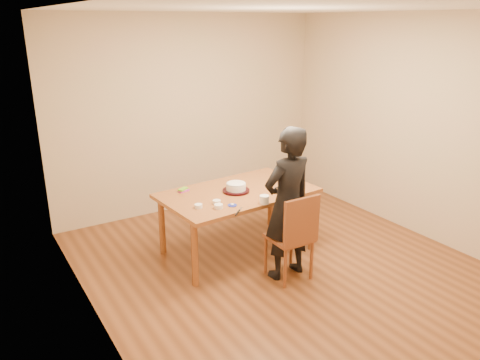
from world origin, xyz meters
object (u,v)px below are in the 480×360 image
cake_plate (236,191)px  person (288,204)px  dining_chair (289,238)px  dining_table (238,193)px  cake (236,187)px

cake_plate → person: bearing=-76.6°
cake_plate → dining_chair: bearing=-77.4°
person → dining_table: bearing=-82.7°
dining_chair → cake_plate: 0.85m
person → cake: bearing=-80.9°
dining_table → dining_chair: bearing=-83.3°
person → dining_chair: bearing=85.7°
cake_plate → cake: bearing=0.0°
cake → person: (0.17, -0.73, 0.00)m
cake_plate → dining_table: bearing=6.2°
dining_chair → person: (0.00, 0.05, 0.36)m
dining_chair → cake_plate: size_ratio=1.31×
dining_table → cake_plate: bearing=-178.0°
dining_chair → person: size_ratio=0.25×
dining_table → cake: 0.08m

